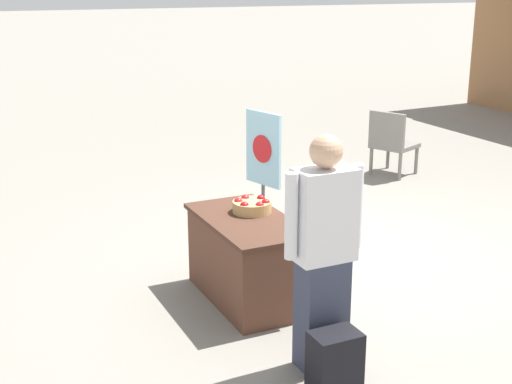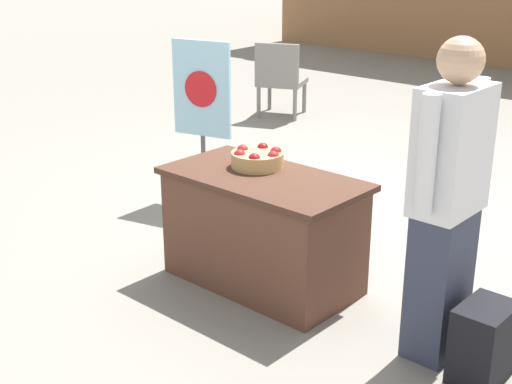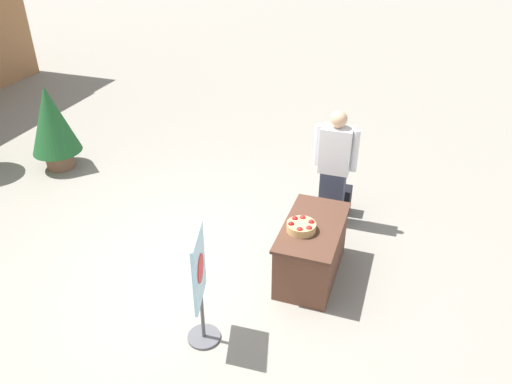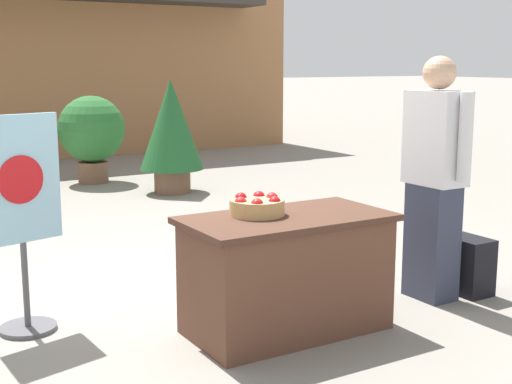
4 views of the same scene
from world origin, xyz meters
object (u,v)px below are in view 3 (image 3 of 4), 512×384
Objects in this scene: display_table at (312,250)px; poster_board at (200,286)px; apple_basket at (301,226)px; potted_plant_far_left at (52,123)px; backpack at (339,199)px; person_visitor at (334,168)px.

display_table is 1.69m from poster_board.
potted_plant_far_left is at bearing 72.00° from apple_basket.
potted_plant_far_left is (-0.17, 4.90, 0.63)m from backpack.
apple_basket is 0.23× the size of potted_plant_far_left.
poster_board reaches higher than backpack.
backpack is (1.71, -0.17, -0.60)m from apple_basket.
poster_board reaches higher than display_table.
backpack is 0.28× the size of potted_plant_far_left.
backpack is (0.31, -0.07, -0.68)m from person_visitor.
potted_plant_far_left reaches higher than apple_basket.
display_table is at bearing -106.00° from potted_plant_far_left.
person_visitor is 1.26× the size of poster_board.
potted_plant_far_left is at bearing 74.00° from display_table.
display_table is 1.57m from backpack.
apple_basket is 1.82m from backpack.
potted_plant_far_left is (1.53, 4.72, 0.03)m from apple_basket.
potted_plant_far_left is at bearing -91.83° from person_visitor.
backpack is at bearing -5.83° from apple_basket.
display_table is 0.94× the size of poster_board.
apple_basket is 0.20× the size of person_visitor.
apple_basket is 1.41m from person_visitor.
backpack is 4.94m from potted_plant_far_left.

